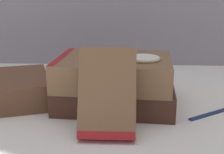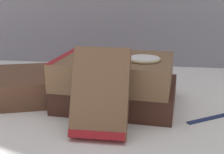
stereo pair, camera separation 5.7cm
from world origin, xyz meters
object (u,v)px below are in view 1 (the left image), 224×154
(book_flat_bottom, at_px, (113,93))
(book_leaning_front, at_px, (107,96))
(pocket_watch, at_px, (144,59))
(fountain_pen, at_px, (217,110))
(book_flat_top, at_px, (111,71))

(book_flat_bottom, xyz_separation_m, book_leaning_front, (-0.00, -0.13, 0.04))
(pocket_watch, bearing_deg, book_flat_bottom, 152.09)
(book_flat_bottom, xyz_separation_m, fountain_pen, (0.19, -0.04, -0.02))
(book_flat_bottom, bearing_deg, book_leaning_front, -87.22)
(book_flat_top, xyz_separation_m, pocket_watch, (0.06, -0.02, 0.03))
(pocket_watch, distance_m, fountain_pen, 0.16)
(book_flat_top, distance_m, pocket_watch, 0.07)
(pocket_watch, bearing_deg, fountain_pen, -3.22)
(book_flat_top, bearing_deg, fountain_pen, -3.87)
(book_leaning_front, bearing_deg, book_flat_top, 89.94)
(book_flat_top, bearing_deg, book_leaning_front, -85.75)
(fountain_pen, bearing_deg, book_flat_top, 137.70)
(book_flat_bottom, height_order, book_leaning_front, book_leaning_front)
(book_flat_top, relative_size, pocket_watch, 3.53)
(book_flat_bottom, height_order, pocket_watch, pocket_watch)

